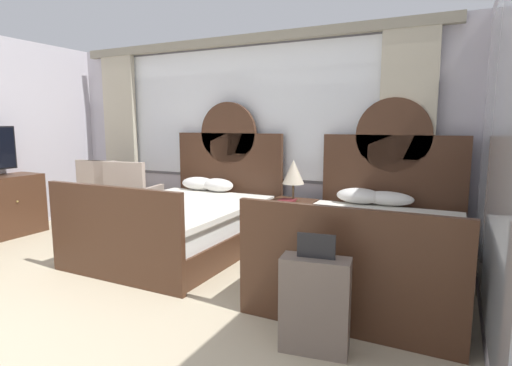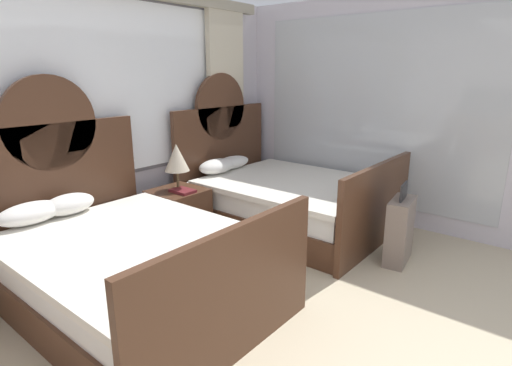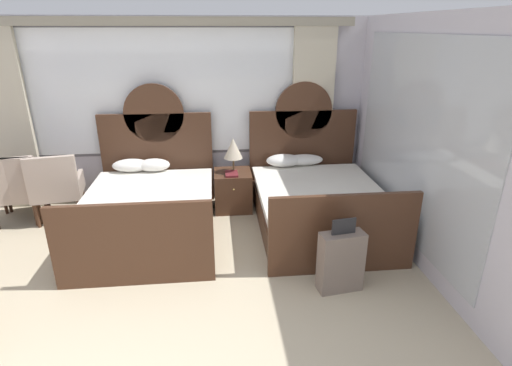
# 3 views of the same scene
# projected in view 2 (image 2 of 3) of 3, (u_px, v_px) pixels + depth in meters

# --- Properties ---
(wall_back_window) EXTENTS (5.92, 0.22, 2.70)m
(wall_back_window) POSITION_uv_depth(u_px,v_px,m) (59.00, 114.00, 3.81)
(wall_back_window) COLOR silver
(wall_back_window) RESTS_ON ground_plane
(wall_right_mirror) EXTENTS (0.08, 4.26, 2.70)m
(wall_right_mirror) POSITION_uv_depth(u_px,v_px,m) (396.00, 113.00, 4.79)
(wall_right_mirror) COLOR silver
(wall_right_mirror) RESTS_ON ground_plane
(bed_near_window) EXTENTS (1.64, 2.25, 1.81)m
(bed_near_window) POSITION_uv_depth(u_px,v_px,m) (127.00, 262.00, 3.27)
(bed_near_window) COLOR #472B1C
(bed_near_window) RESTS_ON ground_plane
(bed_near_mirror) EXTENTS (1.64, 2.25, 1.81)m
(bed_near_mirror) POSITION_uv_depth(u_px,v_px,m) (284.00, 197.00, 4.92)
(bed_near_mirror) COLOR #472B1C
(bed_near_mirror) RESTS_ON ground_plane
(nightstand_between_beds) EXTENTS (0.54, 0.56, 0.57)m
(nightstand_between_beds) POSITION_uv_depth(u_px,v_px,m) (179.00, 215.00, 4.52)
(nightstand_between_beds) COLOR #472B1C
(nightstand_between_beds) RESTS_ON ground_plane
(table_lamp_on_nightstand) EXTENTS (0.27, 0.27, 0.51)m
(table_lamp_on_nightstand) POSITION_uv_depth(u_px,v_px,m) (177.00, 158.00, 4.36)
(table_lamp_on_nightstand) COLOR brown
(table_lamp_on_nightstand) RESTS_ON nightstand_between_beds
(book_on_nightstand) EXTENTS (0.18, 0.26, 0.03)m
(book_on_nightstand) POSITION_uv_depth(u_px,v_px,m) (183.00, 191.00, 4.36)
(book_on_nightstand) COLOR maroon
(book_on_nightstand) RESTS_ON nightstand_between_beds
(suitcase_on_floor) EXTENTS (0.47, 0.26, 0.81)m
(suitcase_on_floor) POSITION_uv_depth(u_px,v_px,m) (400.00, 230.00, 3.97)
(suitcase_on_floor) COLOR #75665B
(suitcase_on_floor) RESTS_ON ground_plane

